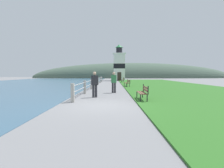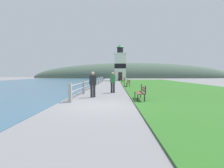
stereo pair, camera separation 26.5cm
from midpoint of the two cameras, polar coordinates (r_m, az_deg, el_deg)
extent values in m
plane|color=slate|center=(8.96, -4.05, -7.02)|extent=(160.00, 160.00, 0.00)
cube|color=#2D6623|center=(25.55, 16.59, -0.36)|extent=(12.00, 47.07, 0.06)
cube|color=#385B75|center=(28.76, -31.17, -0.35)|extent=(24.00, 75.30, 0.01)
cube|color=#A8A399|center=(10.14, -13.49, -2.82)|extent=(0.18, 0.18, 1.08)
cube|color=#A8A399|center=(14.31, -9.41, -1.01)|extent=(0.18, 0.18, 1.08)
cube|color=#A8A399|center=(18.53, -7.18, -0.01)|extent=(0.18, 0.18, 1.08)
cube|color=#A8A399|center=(22.77, -5.78, 0.61)|extent=(0.18, 0.18, 1.08)
cube|color=#A8A399|center=(27.03, -4.82, 1.04)|extent=(0.18, 0.18, 1.08)
cube|color=#A8A399|center=(31.29, -4.12, 1.35)|extent=(0.18, 0.18, 1.08)
cube|color=#A8A399|center=(35.55, -3.59, 1.59)|extent=(0.18, 0.18, 1.08)
cylinder|color=#B2B2B7|center=(22.76, -5.79, 1.56)|extent=(0.06, 25.67, 0.06)
cylinder|color=#B2B2B7|center=(22.77, -5.78, 0.61)|extent=(0.06, 25.67, 0.06)
cube|color=brown|center=(10.69, 8.16, -2.82)|extent=(0.15, 1.78, 0.04)
cube|color=brown|center=(10.70, 8.94, -2.82)|extent=(0.15, 1.78, 0.04)
cube|color=brown|center=(10.72, 9.72, -2.81)|extent=(0.15, 1.78, 0.04)
cube|color=brown|center=(10.71, 10.20, -1.12)|extent=(0.09, 1.78, 0.11)
cube|color=brown|center=(10.72, 10.19, -1.96)|extent=(0.09, 1.78, 0.11)
cube|color=black|center=(9.86, 8.50, -4.77)|extent=(0.05, 0.05, 0.45)
cube|color=black|center=(11.56, 7.47, -3.57)|extent=(0.05, 0.05, 0.45)
cube|color=black|center=(9.91, 10.64, -4.75)|extent=(0.05, 0.05, 0.45)
cube|color=black|center=(11.61, 9.29, -3.56)|extent=(0.05, 0.05, 0.45)
cube|color=black|center=(9.86, 10.95, -2.04)|extent=(0.05, 0.05, 0.49)
cube|color=black|center=(11.57, 9.55, -1.25)|extent=(0.05, 0.05, 0.49)
cube|color=brown|center=(21.92, 4.13, 0.34)|extent=(0.27, 1.96, 0.04)
cube|color=brown|center=(21.94, 4.50, 0.34)|extent=(0.27, 1.96, 0.04)
cube|color=brown|center=(21.96, 4.88, 0.34)|extent=(0.27, 1.96, 0.04)
cube|color=brown|center=(21.96, 5.11, 1.17)|extent=(0.21, 1.96, 0.11)
cube|color=brown|center=(21.97, 5.11, 0.76)|extent=(0.21, 1.96, 0.11)
cube|color=black|center=(20.98, 4.40, -0.47)|extent=(0.05, 0.05, 0.45)
cube|color=black|center=(22.87, 3.68, -0.15)|extent=(0.05, 0.05, 0.45)
cube|color=black|center=(21.04, 5.39, -0.46)|extent=(0.05, 0.05, 0.45)
cube|color=black|center=(22.93, 4.60, -0.15)|extent=(0.05, 0.05, 0.45)
cube|color=black|center=(21.03, 5.53, 0.82)|extent=(0.05, 0.05, 0.49)
cube|color=black|center=(22.91, 4.72, 1.03)|extent=(0.05, 0.05, 0.49)
cube|color=brown|center=(33.39, 2.99, 1.36)|extent=(0.13, 1.83, 0.04)
cube|color=brown|center=(33.39, 3.24, 1.36)|extent=(0.13, 1.83, 0.04)
cube|color=brown|center=(33.40, 3.49, 1.36)|extent=(0.13, 1.83, 0.04)
cube|color=brown|center=(33.40, 3.64, 1.91)|extent=(0.07, 1.83, 0.11)
cube|color=brown|center=(33.40, 3.64, 1.64)|extent=(0.07, 1.83, 0.11)
cube|color=black|center=(32.51, 3.01, 0.88)|extent=(0.05, 0.05, 0.45)
cube|color=black|center=(34.28, 2.84, 1.00)|extent=(0.05, 0.05, 0.45)
cube|color=black|center=(32.53, 3.66, 0.88)|extent=(0.05, 0.05, 0.45)
cube|color=black|center=(34.30, 3.46, 1.00)|extent=(0.05, 0.05, 0.45)
cube|color=black|center=(32.52, 3.75, 1.70)|extent=(0.05, 0.05, 0.49)
cube|color=black|center=(34.29, 3.54, 1.79)|extent=(0.05, 0.05, 0.49)
cube|color=white|center=(42.03, 2.16, 5.39)|extent=(2.65, 2.65, 6.25)
cube|color=black|center=(42.04, 2.16, 5.81)|extent=(2.69, 2.69, 1.13)
cube|color=white|center=(42.27, 2.17, 9.80)|extent=(3.05, 3.05, 0.25)
cylinder|color=black|center=(42.37, 2.17, 10.87)|extent=(1.46, 1.46, 1.35)
cone|color=#23703D|center=(42.52, 2.17, 12.27)|extent=(1.82, 1.82, 0.74)
cube|color=#332823|center=(40.67, 2.21, 2.46)|extent=(0.90, 0.06, 2.00)
cylinder|color=#28282D|center=(14.81, -0.29, -1.24)|extent=(0.16, 0.16, 0.86)
cylinder|color=#28282D|center=(14.78, 0.46, -1.25)|extent=(0.16, 0.16, 0.86)
cube|color=#337A47|center=(14.75, 0.09, 1.67)|extent=(0.45, 0.28, 0.65)
sphere|color=tan|center=(14.75, 0.09, 3.47)|extent=(0.23, 0.23, 0.23)
cylinder|color=#28282D|center=(11.98, -6.74, -2.35)|extent=(0.16, 0.16, 0.86)
cylinder|color=#28282D|center=(12.04, -5.86, -2.31)|extent=(0.16, 0.16, 0.86)
cube|color=#232328|center=(11.96, -6.32, 1.26)|extent=(0.49, 0.39, 0.64)
sphere|color=tan|center=(11.95, -6.34, 3.47)|extent=(0.23, 0.23, 0.23)
ellipsoid|color=#475B4C|center=(70.56, 6.26, 1.99)|extent=(80.00, 16.00, 12.00)
camera|label=1|loc=(0.13, -90.34, -0.02)|focal=28.00mm
camera|label=2|loc=(0.13, 89.66, 0.02)|focal=28.00mm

